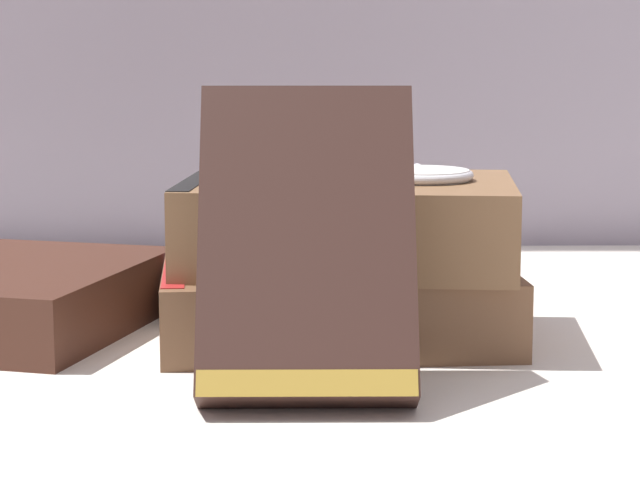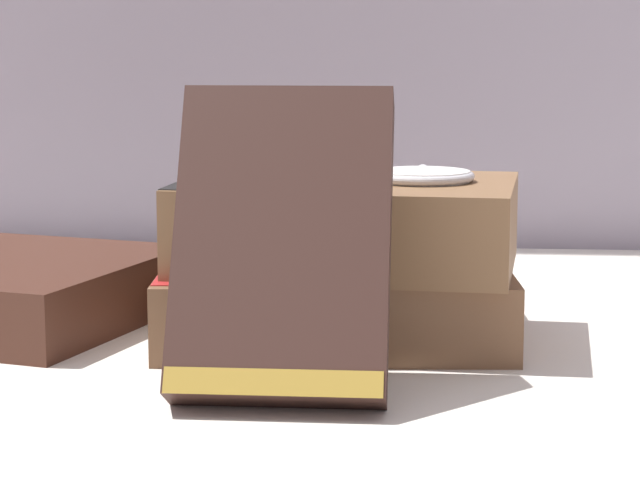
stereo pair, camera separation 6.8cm
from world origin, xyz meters
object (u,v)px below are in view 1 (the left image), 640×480
book_leaning_front (297,254)px  book_flat_top (336,223)px  book_flat_bottom (323,301)px  pocket_watch (418,175)px  reading_glasses (214,296)px

book_leaning_front → book_flat_top: bearing=80.3°
book_flat_bottom → pocket_watch: 0.09m
book_flat_bottom → book_leaning_front: bearing=-100.6°
book_leaning_front → reading_glasses: book_leaning_front is taller
book_leaning_front → reading_glasses: (-0.05, 0.23, -0.07)m
book_flat_bottom → book_leaning_front: 0.13m
book_leaning_front → pocket_watch: (0.07, 0.12, 0.02)m
book_leaning_front → reading_glasses: size_ratio=1.42×
book_flat_bottom → reading_glasses: (-0.07, 0.11, -0.02)m
book_leaning_front → reading_glasses: bearing=103.3°
book_leaning_front → pocket_watch: 0.14m
book_flat_bottom → reading_glasses: size_ratio=1.97×
pocket_watch → book_leaning_front: bearing=-118.9°
book_leaning_front → pocket_watch: size_ratio=2.40×
pocket_watch → reading_glasses: (-0.12, 0.11, -0.09)m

